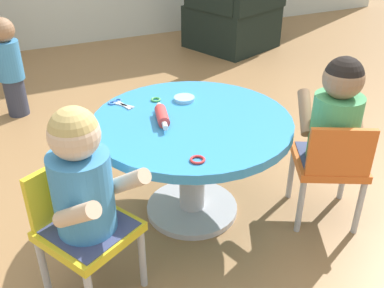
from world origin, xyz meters
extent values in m
plane|color=#9E7247|center=(0.00, 0.00, 0.00)|extent=(10.00, 10.00, 0.00)
cylinder|color=silver|center=(0.00, 0.00, 0.01)|extent=(0.44, 0.44, 0.03)
cylinder|color=silver|center=(0.00, 0.00, 0.23)|extent=(0.12, 0.12, 0.46)
cylinder|color=#338CD1|center=(0.00, 0.00, 0.48)|extent=(0.88, 0.88, 0.04)
cylinder|color=#B7B7BC|center=(-0.37, -0.34, 0.14)|extent=(0.03, 0.03, 0.28)
cylinder|color=#B7B7BC|center=(-0.72, -0.24, 0.14)|extent=(0.03, 0.03, 0.28)
cylinder|color=#B7B7BC|center=(-0.49, -0.11, 0.14)|extent=(0.03, 0.03, 0.28)
cube|color=yellow|center=(-0.55, -0.29, 0.30)|extent=(0.41, 0.41, 0.04)
cube|color=yellow|center=(-0.61, -0.17, 0.43)|extent=(0.25, 0.15, 0.22)
cube|color=#3F4772|center=(-0.55, -0.29, 0.30)|extent=(0.36, 0.37, 0.04)
cylinder|color=#3F8CCC|center=(-0.55, -0.29, 0.47)|extent=(0.21, 0.21, 0.30)
sphere|color=beige|center=(-0.55, -0.29, 0.70)|extent=(0.17, 0.17, 0.17)
sphere|color=tan|center=(-0.55, -0.29, 0.71)|extent=(0.16, 0.16, 0.16)
cylinder|color=beige|center=(-0.60, -0.43, 0.49)|extent=(0.15, 0.21, 0.17)
cylinder|color=beige|center=(-0.40, -0.33, 0.49)|extent=(0.15, 0.21, 0.17)
cylinder|color=#B7B7BC|center=(0.73, -0.23, 0.14)|extent=(0.03, 0.03, 0.28)
cylinder|color=#B7B7BC|center=(0.49, -0.11, 0.14)|extent=(0.03, 0.03, 0.28)
cylinder|color=#B7B7BC|center=(0.61, -0.46, 0.14)|extent=(0.03, 0.03, 0.28)
cylinder|color=#B7B7BC|center=(0.38, -0.34, 0.14)|extent=(0.03, 0.03, 0.28)
cube|color=orange|center=(0.55, -0.28, 0.30)|extent=(0.40, 0.40, 0.04)
cube|color=orange|center=(0.49, -0.40, 0.43)|extent=(0.25, 0.14, 0.22)
cube|color=#3F4772|center=(0.55, -0.28, 0.30)|extent=(0.36, 0.37, 0.04)
cylinder|color=#4CA566|center=(0.55, -0.28, 0.47)|extent=(0.21, 0.21, 0.30)
sphere|color=#997051|center=(0.55, -0.28, 0.70)|extent=(0.17, 0.17, 0.17)
sphere|color=black|center=(0.55, -0.28, 0.71)|extent=(0.16, 0.16, 0.16)
cylinder|color=#997051|center=(0.69, -0.24, 0.49)|extent=(0.15, 0.21, 0.17)
cylinder|color=#997051|center=(0.50, -0.14, 0.49)|extent=(0.15, 0.21, 0.17)
cube|color=black|center=(1.46, 2.20, 0.20)|extent=(0.90, 0.90, 0.40)
cube|color=black|center=(1.18, 2.10, 0.50)|extent=(0.32, 0.60, 0.20)
cylinder|color=#33384C|center=(-0.64, 1.49, 0.13)|extent=(0.14, 0.14, 0.26)
cylinder|color=#3F8CCC|center=(-0.64, 1.49, 0.39)|extent=(0.17, 0.17, 0.26)
sphere|color=#997051|center=(-0.64, 1.49, 0.59)|extent=(0.16, 0.16, 0.16)
cylinder|color=#D83F3F|center=(-0.12, 0.04, 0.53)|extent=(0.08, 0.15, 0.05)
cylinder|color=white|center=(-0.10, 0.13, 0.53)|extent=(0.03, 0.05, 0.02)
cylinder|color=white|center=(-0.15, -0.05, 0.53)|extent=(0.03, 0.05, 0.02)
cube|color=silver|center=(-0.23, 0.26, 0.50)|extent=(0.08, 0.10, 0.01)
cube|color=silver|center=(-0.23, 0.26, 0.50)|extent=(0.04, 0.11, 0.01)
torus|color=#3F72CC|center=(-0.27, 0.30, 0.50)|extent=(0.05, 0.05, 0.01)
torus|color=#3F72CC|center=(-0.24, 0.32, 0.50)|extent=(0.05, 0.05, 0.01)
cylinder|color=#8CCCF2|center=(0.05, 0.19, 0.51)|extent=(0.10, 0.10, 0.02)
torus|color=red|center=(-0.13, -0.32, 0.51)|extent=(0.06, 0.06, 0.01)
torus|color=#4CB259|center=(-0.07, 0.25, 0.51)|extent=(0.05, 0.05, 0.01)
camera|label=1|loc=(-0.73, -1.55, 1.37)|focal=41.31mm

